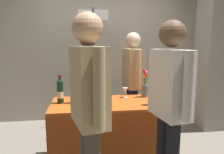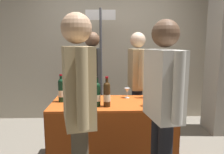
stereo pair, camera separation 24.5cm
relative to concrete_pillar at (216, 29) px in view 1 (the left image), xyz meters
The scene contains 18 objects.
back_partition 2.01m from the concrete_pillar, 157.86° to the left, with size 6.42×0.12×3.10m, color #B2A893.
concrete_pillar is the anchor object (origin of this frame).
tasting_table 2.37m from the concrete_pillar, 154.25° to the right, with size 1.42×0.67×0.76m.
featured_wine_bottle 2.47m from the concrete_pillar, 160.31° to the right, with size 0.07×0.07×0.35m.
display_bottle_0 2.58m from the concrete_pillar, 159.14° to the right, with size 0.07×0.07×0.36m.
display_bottle_1 2.72m from the concrete_pillar, 160.67° to the right, with size 0.07×0.07×0.33m.
display_bottle_2 2.46m from the concrete_pillar, 156.08° to the right, with size 0.07×0.07×0.34m.
display_bottle_3 1.94m from the concrete_pillar, 143.02° to the right, with size 0.08×0.08×0.33m.
display_bottle_4 2.33m from the concrete_pillar, 150.79° to the right, with size 0.08×0.08×0.33m.
display_bottle_5 2.42m from the concrete_pillar, 152.61° to the right, with size 0.08×0.08×0.33m.
wine_glass_near_vendor 2.60m from the concrete_pillar, 153.79° to the right, with size 0.07×0.07×0.12m.
wine_glass_mid 1.98m from the concrete_pillar, 157.06° to the right, with size 0.07×0.07×0.13m.
flower_vase 1.77m from the concrete_pillar, 153.14° to the right, with size 0.08×0.09×0.38m.
vendor_presenter 2.25m from the concrete_pillar, behind, with size 0.25×0.57×1.61m.
vendor_assistant 1.66m from the concrete_pillar, 169.13° to the right, with size 0.23×0.62×1.60m.
taster_foreground_right 2.84m from the concrete_pillar, 141.26° to the right, with size 0.30×0.58×1.67m.
taster_foreground_left 2.28m from the concrete_pillar, 132.07° to the right, with size 0.27×0.56×1.64m.
booth_signpost 2.07m from the concrete_pillar, behind, with size 0.49×0.04×2.02m.
Camera 1 is at (-0.33, -2.40, 1.44)m, focal length 33.92 mm.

